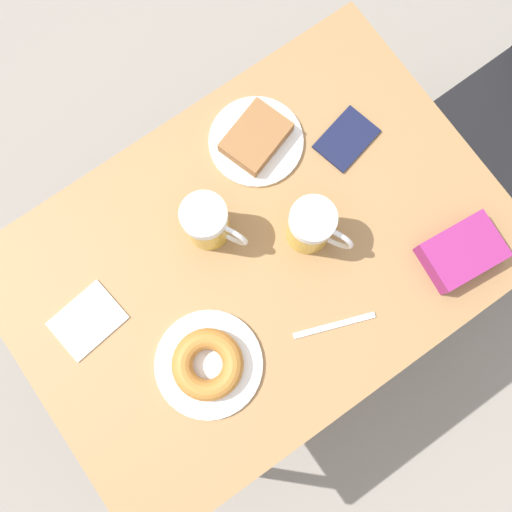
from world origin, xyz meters
TOP-DOWN VIEW (x-y plane):
  - ground_plane at (0.00, 0.00)m, footprint 8.00×8.00m
  - table at (0.00, 0.00)m, footprint 0.71×1.03m
  - plate_with_cake at (-0.21, 0.14)m, footprint 0.20×0.20m
  - plate_with_donut at (0.12, -0.20)m, footprint 0.22×0.22m
  - beer_mug_left at (-0.10, -0.04)m, footprint 0.13×0.09m
  - beer_mug_center at (0.02, 0.12)m, footprint 0.13×0.09m
  - napkin_folded at (-0.09, -0.35)m, footprint 0.12×0.15m
  - fork at (0.20, 0.05)m, footprint 0.07×0.16m
  - passport_near_edge at (-0.10, 0.31)m, footprint 0.11×0.14m
  - blue_pouch at (0.23, 0.34)m, footprint 0.12×0.16m

SIDE VIEW (x-z plane):
  - ground_plane at x=0.00m, z-range 0.00..0.00m
  - table at x=0.00m, z-range 0.31..1.08m
  - fork at x=0.20m, z-range 0.77..0.77m
  - napkin_folded at x=-0.09m, z-range 0.77..0.77m
  - passport_near_edge at x=-0.10m, z-range 0.77..0.77m
  - plate_with_cake at x=-0.21m, z-range 0.76..0.80m
  - plate_with_donut at x=0.12m, z-range 0.76..0.81m
  - blue_pouch at x=0.23m, z-range 0.77..0.82m
  - beer_mug_left at x=-0.10m, z-range 0.77..0.90m
  - beer_mug_center at x=0.02m, z-range 0.77..0.90m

